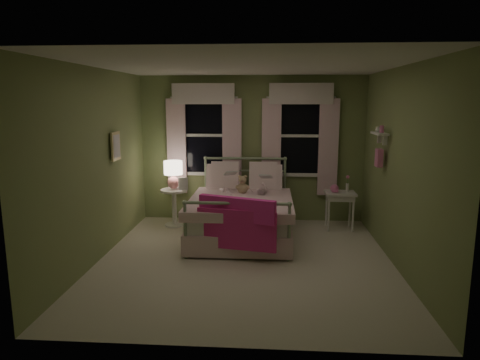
# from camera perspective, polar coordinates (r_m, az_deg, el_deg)

# --- Properties ---
(room_shell) EXTENTS (4.20, 4.20, 4.20)m
(room_shell) POSITION_cam_1_polar(r_m,az_deg,el_deg) (5.63, 0.66, 1.71)
(room_shell) COLOR silver
(room_shell) RESTS_ON ground
(bed) EXTENTS (1.58, 2.04, 1.18)m
(bed) POSITION_cam_1_polar(r_m,az_deg,el_deg) (6.83, 0.20, -4.54)
(bed) COLOR white
(bed) RESTS_ON ground
(pink_throw) EXTENTS (1.09, 0.47, 0.71)m
(pink_throw) POSITION_cam_1_polar(r_m,az_deg,el_deg) (5.79, -0.47, -5.03)
(pink_throw) COLOR #F730A3
(pink_throw) RESTS_ON bed
(child_left) EXTENTS (0.29, 0.24, 0.69)m
(child_left) POSITION_cam_1_polar(r_m,az_deg,el_deg) (7.15, -1.81, 0.50)
(child_left) COLOR #F7D1DD
(child_left) RESTS_ON bed
(child_right) EXTENTS (0.33, 0.27, 0.65)m
(child_right) POSITION_cam_1_polar(r_m,az_deg,el_deg) (7.12, 2.68, 0.29)
(child_right) COLOR #F7D1DD
(child_right) RESTS_ON bed
(book_left) EXTENTS (0.22, 0.17, 0.26)m
(book_left) POSITION_cam_1_polar(r_m,az_deg,el_deg) (6.90, -2.02, 0.52)
(book_left) COLOR beige
(book_left) RESTS_ON child_left
(book_right) EXTENTS (0.21, 0.13, 0.26)m
(book_right) POSITION_cam_1_polar(r_m,az_deg,el_deg) (6.87, 2.63, 0.11)
(book_right) COLOR beige
(book_right) RESTS_ON child_right
(teddy_bear) EXTENTS (0.23, 0.19, 0.31)m
(teddy_bear) POSITION_cam_1_polar(r_m,az_deg,el_deg) (7.00, 0.35, -0.76)
(teddy_bear) COLOR tan
(teddy_bear) RESTS_ON bed
(nightstand_left) EXTENTS (0.46, 0.46, 0.65)m
(nightstand_left) POSITION_cam_1_polar(r_m,az_deg,el_deg) (7.54, -8.77, -2.96)
(nightstand_left) COLOR white
(nightstand_left) RESTS_ON ground
(table_lamp) EXTENTS (0.32, 0.32, 0.48)m
(table_lamp) POSITION_cam_1_polar(r_m,az_deg,el_deg) (7.43, -8.89, 1.06)
(table_lamp) COLOR pink
(table_lamp) RESTS_ON nightstand_left
(book_nightstand) EXTENTS (0.19, 0.24, 0.02)m
(book_nightstand) POSITION_cam_1_polar(r_m,az_deg,el_deg) (7.39, -8.20, -1.32)
(book_nightstand) COLOR beige
(book_nightstand) RESTS_ON nightstand_left
(nightstand_right) EXTENTS (0.50, 0.40, 0.64)m
(nightstand_right) POSITION_cam_1_polar(r_m,az_deg,el_deg) (7.39, 13.20, -2.33)
(nightstand_right) COLOR white
(nightstand_right) RESTS_ON ground
(pink_toy) EXTENTS (0.14, 0.19, 0.14)m
(pink_toy) POSITION_cam_1_polar(r_m,az_deg,el_deg) (7.34, 12.49, -1.13)
(pink_toy) COLOR pink
(pink_toy) RESTS_ON nightstand_right
(bud_vase) EXTENTS (0.06, 0.06, 0.28)m
(bud_vase) POSITION_cam_1_polar(r_m,az_deg,el_deg) (7.41, 14.13, -0.45)
(bud_vase) COLOR white
(bud_vase) RESTS_ON nightstand_right
(window_left) EXTENTS (1.34, 0.13, 1.96)m
(window_left) POSITION_cam_1_polar(r_m,az_deg,el_deg) (7.69, -4.82, 6.48)
(window_left) COLOR black
(window_left) RESTS_ON room_shell
(window_right) EXTENTS (1.34, 0.13, 1.96)m
(window_right) POSITION_cam_1_polar(r_m,az_deg,el_deg) (7.62, 8.01, 6.38)
(window_right) COLOR black
(window_right) RESTS_ON room_shell
(wall_shelf) EXTENTS (0.15, 0.50, 0.60)m
(wall_shelf) POSITION_cam_1_polar(r_m,az_deg,el_deg) (6.48, 18.10, 4.36)
(wall_shelf) COLOR white
(wall_shelf) RESTS_ON room_shell
(framed_picture) EXTENTS (0.03, 0.32, 0.42)m
(framed_picture) POSITION_cam_1_polar(r_m,az_deg,el_deg) (6.59, -16.23, 4.35)
(framed_picture) COLOR beige
(framed_picture) RESTS_ON room_shell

